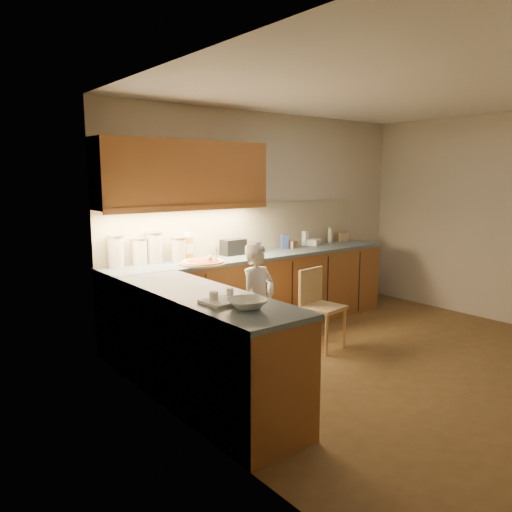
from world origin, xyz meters
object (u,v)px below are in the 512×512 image
object	(u,v)px
pizza_on_board	(203,262)
toaster	(233,247)
child	(258,303)
wooden_chair	(318,302)
oil_jug	(188,248)

from	to	relation	value
pizza_on_board	toaster	world-z (taller)	pizza_on_board
pizza_on_board	child	size ratio (longest dim) A/B	0.41
wooden_chair	toaster	distance (m)	1.21
oil_jug	child	bearing A→B (deg)	-77.23
pizza_on_board	oil_jug	bearing A→B (deg)	88.44
pizza_on_board	child	xyz separation A→B (m)	(0.23, -0.63, -0.35)
child	wooden_chair	world-z (taller)	child
child	wooden_chair	xyz separation A→B (m)	(0.78, -0.05, -0.10)
child	toaster	xyz separation A→B (m)	(0.39, 0.96, 0.42)
oil_jug	toaster	xyz separation A→B (m)	(0.61, 0.00, -0.05)
pizza_on_board	oil_jug	xyz separation A→B (m)	(0.01, 0.33, 0.12)
oil_jug	toaster	size ratio (longest dim) A/B	1.05
child	wooden_chair	bearing A→B (deg)	-15.00
pizza_on_board	oil_jug	distance (m)	0.35
wooden_chair	toaster	size ratio (longest dim) A/B	2.93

